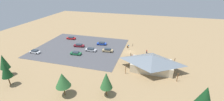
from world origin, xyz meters
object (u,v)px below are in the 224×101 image
(trash_bin, at_px, (128,47))
(pine_far_west, at_px, (6,70))
(lot_sign, at_px, (128,47))
(car_silver_far_end, at_px, (91,50))
(car_red_mid_lot, at_px, (71,38))
(pine_mideast, at_px, (205,96))
(pine_east, at_px, (63,80))
(visitor_by_pavilion, at_px, (133,56))
(car_blue_second_row, at_px, (102,43))
(bicycle_black_edge_north, at_px, (132,45))
(bicycle_orange_near_porch, at_px, (144,55))
(visitor_near_lot, at_px, (147,51))
(car_green_by_curb, at_px, (76,53))
(pine_midwest, at_px, (106,80))
(bicycle_green_trailside, at_px, (131,59))
(pine_far_east, at_px, (3,62))
(bicycle_blue_edge_south, at_px, (131,55))
(bicycle_teal_back_row, at_px, (146,57))
(bicycle_yellow_mid_cluster, at_px, (128,57))
(car_tan_inner_stall, at_px, (108,50))
(car_maroon_back_corner, at_px, (79,45))
(bicycle_purple_lone_east, at_px, (150,56))
(bike_pavilion, at_px, (152,62))
(car_white_end_stall, at_px, (35,51))

(trash_bin, distance_m, pine_far_west, 45.57)
(lot_sign, xyz_separation_m, car_silver_far_end, (15.16, 6.00, -0.66))
(car_red_mid_lot, bearing_deg, pine_mideast, 145.77)
(pine_east, height_order, visitor_by_pavilion, pine_east)
(trash_bin, relative_size, car_blue_second_row, 0.19)
(bicycle_black_edge_north, relative_size, bicycle_orange_near_porch, 0.92)
(visitor_near_lot, bearing_deg, pine_far_west, 41.61)
(lot_sign, distance_m, car_green_by_curb, 22.46)
(trash_bin, bearing_deg, car_blue_second_row, -0.13)
(car_silver_far_end, xyz_separation_m, car_red_mid_lot, (15.50, -10.86, -0.05))
(pine_midwest, xyz_separation_m, bicycle_orange_near_porch, (-7.52, -26.19, -4.26))
(car_red_mid_lot, bearing_deg, bicycle_green_trailside, 157.18)
(pine_far_east, relative_size, car_blue_second_row, 1.57)
(bicycle_blue_edge_south, relative_size, bicycle_teal_back_row, 0.82)
(bicycle_yellow_mid_cluster, height_order, visitor_by_pavilion, visitor_by_pavilion)
(pine_midwest, distance_m, car_silver_far_end, 28.85)
(lot_sign, xyz_separation_m, pine_far_west, (28.29, 33.97, 3.71))
(trash_bin, distance_m, visitor_near_lot, 9.36)
(pine_east, height_order, bicycle_black_edge_north, pine_east)
(bicycle_yellow_mid_cluster, bearing_deg, pine_mideast, 131.52)
(pine_far_east, xyz_separation_m, car_tan_inner_stall, (-25.42, -25.43, -4.13))
(car_red_mid_lot, bearing_deg, lot_sign, 170.99)
(bicycle_black_edge_north, distance_m, car_maroon_back_corner, 24.56)
(pine_far_east, bearing_deg, car_green_by_curb, -125.68)
(bicycle_purple_lone_east, relative_size, car_tan_inner_stall, 0.38)
(car_maroon_back_corner, bearing_deg, pine_mideast, 147.75)
(bike_pavilion, bearing_deg, car_white_end_stall, -0.21)
(trash_bin, height_order, car_red_mid_lot, car_red_mid_lot)
(bicycle_green_trailside, distance_m, car_tan_inner_stall, 11.42)
(pine_far_east, bearing_deg, pine_mideast, 179.31)
(bicycle_green_trailside, relative_size, car_green_by_curb, 0.36)
(bicycle_black_edge_north, relative_size, car_silver_far_end, 0.34)
(bicycle_blue_edge_south, bearing_deg, lot_sign, -67.85)
(pine_mideast, height_order, car_red_mid_lot, pine_mideast)
(bike_pavilion, xyz_separation_m, visitor_near_lot, (2.27, -12.48, -2.05))
(bicycle_purple_lone_east, bearing_deg, pine_far_west, 37.98)
(pine_far_west, distance_m, car_white_end_stall, 22.08)
(pine_east, xyz_separation_m, car_red_mid_lot, (19.69, -38.24, -4.04))
(car_silver_far_end, bearing_deg, pine_midwest, 121.10)
(bicycle_black_edge_north, xyz_separation_m, car_red_mid_lot, (31.78, -0.09, 0.35))
(car_maroon_back_corner, xyz_separation_m, car_silver_far_end, (-6.99, 2.91, 0.02))
(bicycle_yellow_mid_cluster, bearing_deg, pine_far_west, 41.46)
(bike_pavilion, distance_m, lot_sign, 17.61)
(pine_midwest, relative_size, car_silver_far_end, 1.42)
(lot_sign, xyz_separation_m, visitor_near_lot, (-8.00, 1.74, -0.50))
(bicycle_yellow_mid_cluster, distance_m, car_silver_far_end, 16.63)
(pine_far_west, bearing_deg, visitor_by_pavilion, -140.15)
(bicycle_blue_edge_south, distance_m, visitor_near_lot, 6.92)
(car_silver_far_end, bearing_deg, lot_sign, -158.40)
(lot_sign, bearing_deg, pine_east, 71.80)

